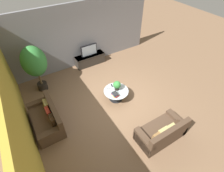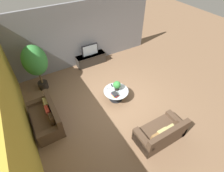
{
  "view_description": "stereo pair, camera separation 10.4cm",
  "coord_description": "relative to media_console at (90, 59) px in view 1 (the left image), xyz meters",
  "views": [
    {
      "loc": [
        -2.63,
        -4.02,
        5.23
      ],
      "look_at": [
        0.05,
        0.38,
        0.55
      ],
      "focal_mm": 28.0,
      "sensor_mm": 36.0,
      "label": 1
    },
    {
      "loc": [
        -2.55,
        -4.08,
        5.23
      ],
      "look_at": [
        0.05,
        0.38,
        0.55
      ],
      "focal_mm": 28.0,
      "sensor_mm": 36.0,
      "label": 2
    }
  ],
  "objects": [
    {
      "name": "media_console",
      "position": [
        0.0,
        0.0,
        0.0
      ],
      "size": [
        1.5,
        0.5,
        0.53
      ],
      "color": "#2D2823",
      "rests_on": "ground"
    },
    {
      "name": "remote_silver",
      "position": [
        -0.4,
        -2.53,
        0.18
      ],
      "size": [
        0.16,
        0.12,
        0.02
      ],
      "primitive_type": "cube",
      "rotation": [
        0.0,
        0.0,
        1.03
      ],
      "color": "gray",
      "rests_on": "coffee_table"
    },
    {
      "name": "television",
      "position": [
        0.0,
        -0.0,
        0.53
      ],
      "size": [
        0.82,
        0.13,
        0.56
      ],
      "color": "black",
      "rests_on": "media_console"
    },
    {
      "name": "coffee_table",
      "position": [
        -0.2,
        -2.79,
        0.04
      ],
      "size": [
        0.99,
        0.99,
        0.45
      ],
      "color": "black",
      "rests_on": "ground"
    },
    {
      "name": "side_wall_left",
      "position": [
        -3.57,
        -2.74,
        1.23
      ],
      "size": [
        0.12,
        7.4,
        3.0
      ],
      "primitive_type": "cube",
      "color": "gold",
      "rests_on": "ground"
    },
    {
      "name": "couch_by_wall",
      "position": [
        -2.93,
        -2.6,
        0.01
      ],
      "size": [
        0.84,
        1.72,
        0.84
      ],
      "rotation": [
        0.0,
        0.0,
        -1.57
      ],
      "color": "#4C3828",
      "rests_on": "ground"
    },
    {
      "name": "potted_palm_tall",
      "position": [
        -2.59,
        -0.62,
        1.09
      ],
      "size": [
        0.95,
        0.95,
        2.06
      ],
      "color": "black",
      "rests_on": "ground"
    },
    {
      "name": "potted_plant_tabletop",
      "position": [
        -0.13,
        -2.74,
        0.4
      ],
      "size": [
        0.31,
        0.31,
        0.4
      ],
      "color": "black",
      "rests_on": "coffee_table"
    },
    {
      "name": "book_stack",
      "position": [
        -0.38,
        -2.99,
        0.23
      ],
      "size": [
        0.22,
        0.32,
        0.12
      ],
      "color": "gold",
      "rests_on": "coffee_table"
    },
    {
      "name": "ground_plane",
      "position": [
        -0.31,
        -2.94,
        -0.27
      ],
      "size": [
        24.0,
        24.0,
        0.0
      ],
      "primitive_type": "plane",
      "color": "brown"
    },
    {
      "name": "remote_black",
      "position": [
        -0.19,
        -2.44,
        0.18
      ],
      "size": [
        0.07,
        0.16,
        0.02
      ],
      "primitive_type": "cube",
      "rotation": [
        0.0,
        0.0,
        -0.21
      ],
      "color": "black",
      "rests_on": "coffee_table"
    },
    {
      "name": "back_wall_stone",
      "position": [
        -0.31,
        0.32,
        1.23
      ],
      "size": [
        7.4,
        0.12,
        3.0
      ],
      "primitive_type": "cube",
      "color": "slate",
      "rests_on": "ground"
    },
    {
      "name": "couch_near_entry",
      "position": [
        0.1,
        -5.09,
        0.02
      ],
      "size": [
        1.6,
        0.84,
        0.84
      ],
      "rotation": [
        0.0,
        0.0,
        3.14
      ],
      "color": "#4C3828",
      "rests_on": "ground"
    }
  ]
}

